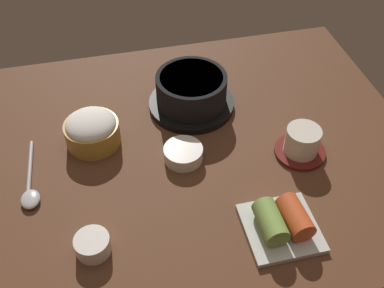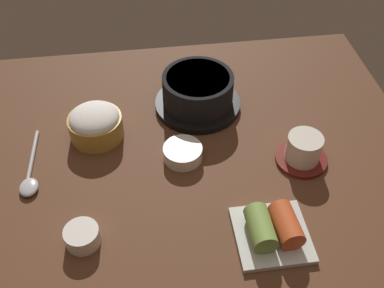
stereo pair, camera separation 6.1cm
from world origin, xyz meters
TOP-DOWN VIEW (x-y plane):
  - dining_table at (0.00, 0.00)cm, footprint 100.00×76.00cm
  - stone_pot at (5.36, 12.97)cm, footprint 19.47×19.47cm
  - rice_bowl at (-17.43, 6.30)cm, footprint 11.38×11.38cm
  - tea_cup_with_saucer at (23.85, -6.73)cm, footprint 10.54×10.54cm
  - banchan_cup_center at (-0.03, -2.78)cm, footprint 8.01×8.01cm
  - kimchi_plate at (13.16, -23.72)cm, footprint 12.93×12.93cm
  - side_bowl_near at (-19.66, -20.33)cm, footprint 6.12×6.12cm
  - spoon at (-30.43, -4.52)cm, footprint 3.60×18.25cm

SIDE VIEW (x-z plane):
  - dining_table at x=0.00cm, z-range 0.00..2.00cm
  - spoon at x=-30.43cm, z-range 1.94..3.29cm
  - banchan_cup_center at x=-0.03cm, z-range 2.12..5.01cm
  - side_bowl_near at x=-19.66cm, z-range 2.12..5.43cm
  - kimchi_plate at x=13.16cm, z-range 1.53..6.87cm
  - tea_cup_with_saucer at x=23.85cm, z-range 1.75..8.15cm
  - rice_bowl at x=-17.43cm, z-range 2.01..9.04cm
  - stone_pot at x=5.36cm, z-range 1.92..10.28cm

